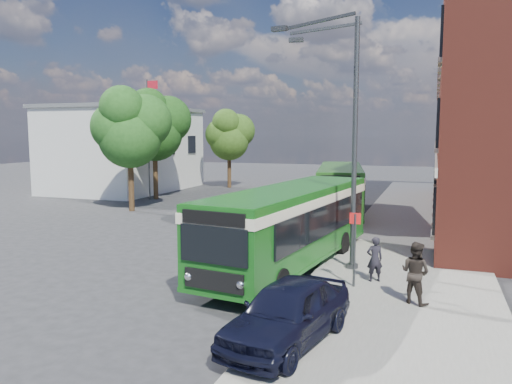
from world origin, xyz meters
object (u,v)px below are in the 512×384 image
at_px(bus_rear, 340,186).
at_px(parked_car, 288,312).
at_px(bus_front, 291,219).
at_px(street_lamp, 345,140).

distance_m(bus_rear, parked_car, 19.79).
bearing_deg(bus_front, bus_rear, 92.10).
relative_size(street_lamp, bus_front, 0.81).
xyz_separation_m(bus_front, parked_car, (1.84, -6.86, -0.95)).
xyz_separation_m(street_lamp, bus_rear, (-2.35, 12.60, -2.96)).
xyz_separation_m(bus_front, bus_rear, (-0.47, 12.77, -0.00)).
height_order(bus_front, bus_rear, same).
xyz_separation_m(street_lamp, parked_car, (-0.04, -7.04, -3.91)).
height_order(bus_rear, parked_car, bus_rear).
distance_m(street_lamp, bus_front, 3.51).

